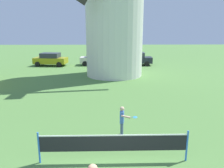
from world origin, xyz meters
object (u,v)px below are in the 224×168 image
object	(u,v)px
parked_car_cream	(96,59)
parked_car_mustard	(51,59)
player_far	(122,119)
parked_car_black	(134,59)
tennis_net	(114,143)

from	to	relation	value
parked_car_cream	parked_car_mustard	bearing A→B (deg)	-175.05
player_far	parked_car_mustard	world-z (taller)	parked_car_mustard
player_far	parked_car_mustard	size ratio (longest dim) A/B	0.31
parked_car_cream	parked_car_black	bearing A→B (deg)	-1.97
player_far	parked_car_mustard	distance (m)	19.82
player_far	parked_car_cream	world-z (taller)	parked_car_cream
tennis_net	parked_car_mustard	world-z (taller)	parked_car_mustard
player_far	parked_car_cream	xyz separation A→B (m)	(-1.99, 18.84, 0.09)
parked_car_black	parked_car_mustard	bearing A→B (deg)	-178.28
player_far	parked_car_black	distance (m)	18.88
tennis_net	parked_car_mustard	xyz separation A→B (m)	(-7.02, 20.27, 0.12)
player_far	parked_car_black	xyz separation A→B (m)	(2.82, 18.67, 0.09)
parked_car_cream	parked_car_black	distance (m)	4.81
parked_car_black	player_far	bearing A→B (deg)	-98.60
tennis_net	player_far	distance (m)	1.95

